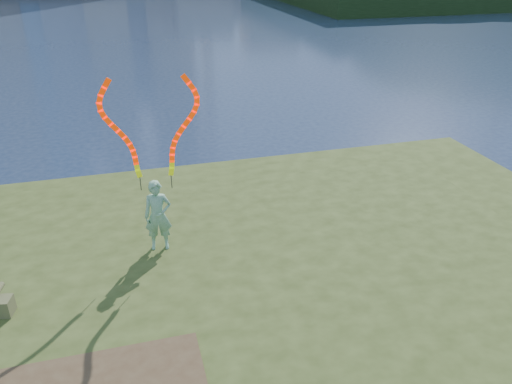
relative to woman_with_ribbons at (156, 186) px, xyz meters
name	(u,v)px	position (x,y,z in m)	size (l,w,h in m)	color
ground	(213,302)	(0.87, -1.13, -2.23)	(320.00, 320.00, 0.00)	#1B2944
grassy_knoll	(240,373)	(0.87, -3.42, -1.89)	(20.00, 18.00, 0.80)	#334117
woman_with_ribbons	(156,186)	(0.00, 0.00, 0.00)	(2.00, 0.44, 3.93)	#21763A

